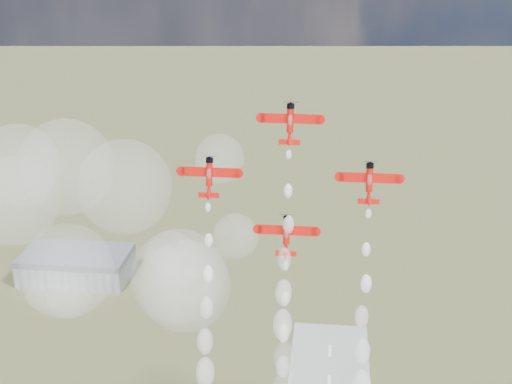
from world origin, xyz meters
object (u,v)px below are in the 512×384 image
object	(u,v)px
plane_lead	(290,123)
plane_slot	(287,235)
hangar	(77,265)
plane_left	(209,176)
plane_right	(369,182)

from	to	relation	value
plane_lead	plane_slot	size ratio (longest dim) A/B	1.00
hangar	plane_lead	world-z (taller)	plane_lead
plane_lead	plane_left	size ratio (longest dim) A/B	1.00
plane_right	plane_slot	world-z (taller)	plane_right
hangar	plane_right	distance (m)	234.58
hangar	plane_left	size ratio (longest dim) A/B	4.59
plane_left	plane_lead	bearing A→B (deg)	9.93
plane_lead	hangar	bearing A→B (deg)	123.57
plane_slot	plane_right	bearing A→B (deg)	9.93
plane_left	plane_slot	bearing A→B (deg)	-9.93
hangar	plane_right	world-z (taller)	plane_right
hangar	plane_left	distance (m)	220.31
plane_right	plane_slot	size ratio (longest dim) A/B	1.00
plane_lead	plane_slot	xyz separation A→B (m)	(0.00, -5.17, -20.02)
hangar	plane_left	xyz separation A→B (m)	(95.10, -168.13, 105.94)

